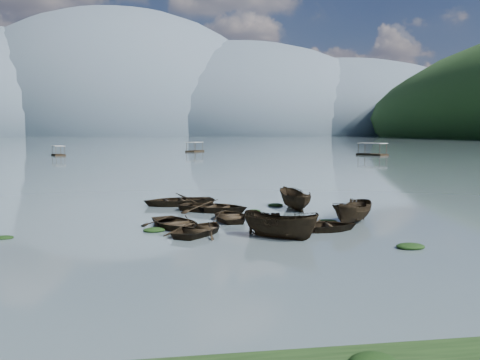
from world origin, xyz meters
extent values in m
plane|color=#516065|center=(0.00, 0.00, 0.00)|extent=(2400.00, 2400.00, 0.00)
ellipsoid|color=#475666|center=(-60.00, 900.00, 0.00)|extent=(520.00, 520.00, 340.00)
ellipsoid|color=#475666|center=(140.00, 900.00, 0.00)|extent=(520.00, 520.00, 260.00)
ellipsoid|color=#475666|center=(320.00, 900.00, 0.00)|extent=(520.00, 520.00, 220.00)
imported|color=black|center=(-4.44, 6.08, 0.00)|extent=(4.38, 5.07, 0.88)
imported|color=black|center=(-3.30, 4.29, 0.00)|extent=(4.51, 4.86, 0.82)
imported|color=black|center=(0.44, 2.50, 0.00)|extent=(4.05, 3.92, 1.58)
imported|color=black|center=(-1.19, 8.31, 0.00)|extent=(2.84, 3.91, 0.80)
imported|color=black|center=(2.76, 4.11, 0.00)|extent=(4.57, 3.45, 0.89)
imported|color=black|center=(5.50, 6.04, 0.00)|extent=(3.84, 3.90, 1.54)
imported|color=black|center=(-1.79, 11.71, 0.00)|extent=(5.64, 5.12, 0.96)
imported|color=black|center=(-3.90, 15.08, 0.00)|extent=(5.34, 4.13, 1.02)
imported|color=black|center=(3.64, 11.84, 0.00)|extent=(1.78, 4.15, 1.57)
ellipsoid|color=black|center=(-5.61, 5.29, 0.00)|extent=(1.15, 0.94, 0.25)
ellipsoid|color=black|center=(1.36, 4.07, 0.00)|extent=(1.14, 0.92, 0.25)
ellipsoid|color=black|center=(5.61, -0.64, 0.00)|extent=(1.29, 1.03, 0.28)
ellipsoid|color=black|center=(2.63, 8.16, 0.00)|extent=(0.84, 0.71, 0.19)
ellipsoid|color=black|center=(4.09, 6.37, 0.00)|extent=(1.19, 0.94, 0.25)
ellipsoid|color=black|center=(-12.80, 4.56, 0.00)|extent=(0.92, 0.74, 0.19)
ellipsoid|color=black|center=(0.81, 11.37, 0.00)|extent=(0.87, 0.73, 0.18)
ellipsoid|color=black|center=(2.77, 13.64, 0.00)|extent=(1.10, 0.88, 0.24)
camera|label=1|loc=(-5.60, -22.44, 5.13)|focal=40.00mm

